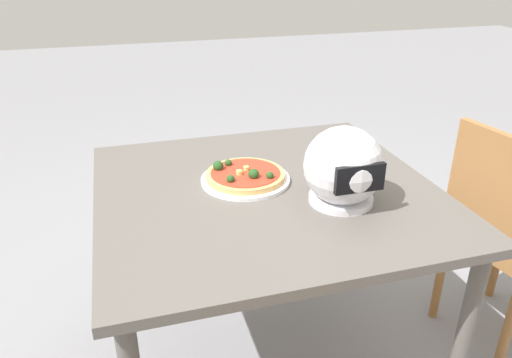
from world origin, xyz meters
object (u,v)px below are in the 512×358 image
(pizza, at_px, (245,175))
(motorcycle_helmet, at_px, (343,168))
(chair_side, at_px, (503,230))
(dining_table, at_px, (267,212))

(pizza, height_order, motorcycle_helmet, motorcycle_helmet)
(pizza, relative_size, chair_side, 0.29)
(motorcycle_helmet, bearing_deg, pizza, -41.69)
(dining_table, height_order, chair_side, chair_side)
(dining_table, xyz_separation_m, motorcycle_helmet, (-0.19, 0.15, 0.20))
(dining_table, relative_size, motorcycle_helmet, 4.52)
(dining_table, distance_m, pizza, 0.14)
(chair_side, bearing_deg, motorcycle_helmet, 4.78)
(motorcycle_helmet, bearing_deg, chair_side, -175.22)
(dining_table, relative_size, chair_side, 1.18)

